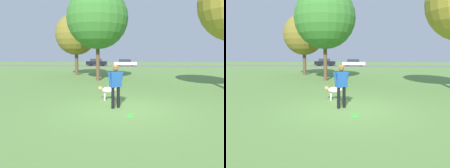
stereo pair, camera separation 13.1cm
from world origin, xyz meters
TOP-DOWN VIEW (x-y plane):
  - ground_plane at (0.00, 0.00)m, footprint 120.00×120.00m
  - far_road_strip at (0.00, 34.78)m, footprint 120.00×6.00m
  - person at (-0.27, 0.25)m, footprint 0.66×0.51m
  - dog at (-0.79, 1.80)m, footprint 1.07×0.44m
  - frisbee at (0.35, -0.83)m, footprint 0.28×0.28m
  - tree_far_left at (-5.88, 15.05)m, footprint 4.44×4.44m
  - tree_mid_center at (-2.63, 9.84)m, footprint 5.10×5.10m
  - parked_car_black at (-7.18, 35.12)m, footprint 4.09×1.93m
  - parked_car_white at (-1.32, 34.72)m, footprint 4.45×1.84m

SIDE VIEW (x-z plane):
  - ground_plane at x=0.00m, z-range 0.00..0.00m
  - far_road_strip at x=0.00m, z-range 0.00..0.01m
  - frisbee at x=0.35m, z-range 0.00..0.02m
  - dog at x=-0.79m, z-range 0.14..0.83m
  - parked_car_white at x=-1.32m, z-range -0.01..1.34m
  - parked_car_black at x=-7.18m, z-range -0.01..1.42m
  - person at x=-0.27m, z-range 0.18..1.94m
  - tree_far_left at x=-5.88m, z-range 1.08..7.71m
  - tree_mid_center at x=-2.63m, z-range 1.33..9.11m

